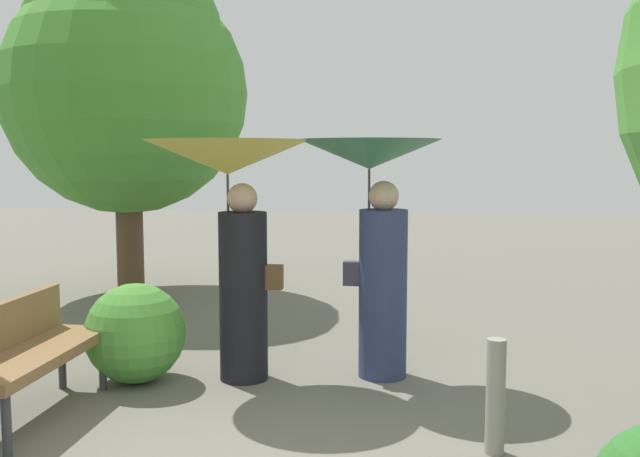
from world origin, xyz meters
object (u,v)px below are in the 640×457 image
object	(u,v)px
path_marker_post	(495,397)
person_right	(375,211)
tree_near_left	(125,75)
person_left	(233,200)
park_bench	(25,348)

from	to	relation	value
path_marker_post	person_right	bearing A→B (deg)	120.04
person_right	path_marker_post	world-z (taller)	person_right
person_right	tree_near_left	xyz separation A→B (m)	(-3.50, 3.19, 1.51)
person_left	person_right	distance (m)	1.17
path_marker_post	tree_near_left	bearing A→B (deg)	133.04
person_right	person_left	bearing A→B (deg)	100.53
person_right	tree_near_left	distance (m)	4.97
person_left	tree_near_left	xyz separation A→B (m)	(-2.36, 3.43, 1.42)
park_bench	tree_near_left	distance (m)	5.26
person_left	person_right	size ratio (longest dim) A/B	1.00
person_left	person_right	xyz separation A→B (m)	(1.14, 0.24, -0.09)
person_right	tree_near_left	world-z (taller)	tree_near_left
person_left	park_bench	size ratio (longest dim) A/B	1.32
person_left	path_marker_post	world-z (taller)	person_left
person_left	person_right	world-z (taller)	person_right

